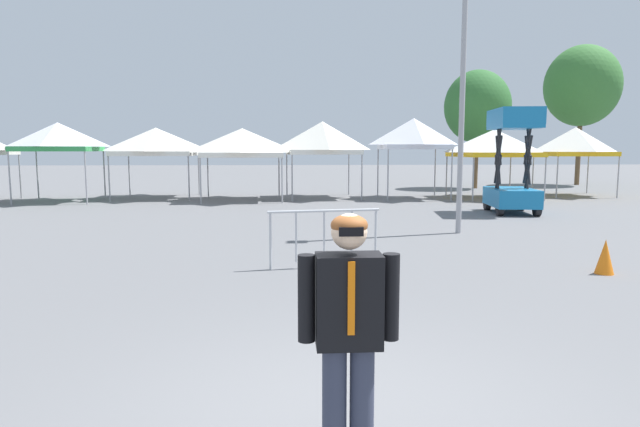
# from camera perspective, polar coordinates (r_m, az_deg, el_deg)

# --- Properties ---
(ground_plane) EXTENTS (140.00, 140.00, 0.00)m
(ground_plane) POSITION_cam_1_polar(r_m,az_deg,el_deg) (4.71, 2.82, -20.76)
(ground_plane) COLOR slate
(canopy_tent_behind_right) EXTENTS (3.18, 3.18, 3.26)m
(canopy_tent_behind_right) POSITION_cam_1_polar(r_m,az_deg,el_deg) (24.92, -25.94, 7.28)
(canopy_tent_behind_right) COLOR #9E9EA3
(canopy_tent_behind_right) RESTS_ON ground
(canopy_tent_behind_left) EXTENTS (3.54, 3.54, 3.11)m
(canopy_tent_behind_left) POSITION_cam_1_polar(r_m,az_deg,el_deg) (25.19, -16.94, 7.27)
(canopy_tent_behind_left) COLOR #9E9EA3
(canopy_tent_behind_left) RESTS_ON ground
(canopy_tent_far_right) EXTENTS (3.59, 3.59, 3.05)m
(canopy_tent_far_right) POSITION_cam_1_polar(r_m,az_deg,el_deg) (23.38, -8.23, 7.41)
(canopy_tent_far_right) COLOR #9E9EA3
(canopy_tent_far_right) RESTS_ON ground
(canopy_tent_far_left) EXTENTS (3.36, 3.36, 3.39)m
(canopy_tent_far_left) POSITION_cam_1_polar(r_m,az_deg,el_deg) (24.19, 0.26, 7.99)
(canopy_tent_far_left) COLOR #9E9EA3
(canopy_tent_far_left) RESTS_ON ground
(canopy_tent_center) EXTENTS (2.85, 2.85, 3.52)m
(canopy_tent_center) POSITION_cam_1_polar(r_m,az_deg,el_deg) (24.28, 9.87, 8.30)
(canopy_tent_center) COLOR #9E9EA3
(canopy_tent_center) RESTS_ON ground
(canopy_tent_right_of_center) EXTENTS (3.52, 3.52, 3.05)m
(canopy_tent_right_of_center) POSITION_cam_1_polar(r_m,az_deg,el_deg) (25.24, 17.94, 7.10)
(canopy_tent_right_of_center) COLOR #9E9EA3
(canopy_tent_right_of_center) RESTS_ON ground
(canopy_tent_left_of_center) EXTENTS (3.00, 3.00, 3.19)m
(canopy_tent_left_of_center) POSITION_cam_1_polar(r_m,az_deg,el_deg) (27.98, 25.36, 6.87)
(canopy_tent_left_of_center) COLOR #9E9EA3
(canopy_tent_left_of_center) RESTS_ON ground
(scissor_lift) EXTENTS (1.67, 2.45, 3.52)m
(scissor_lift) POSITION_cam_1_polar(r_m,az_deg,el_deg) (19.51, 19.63, 3.26)
(scissor_lift) COLOR black
(scissor_lift) RESTS_ON ground
(person_foreground) EXTENTS (0.65, 0.26, 1.78)m
(person_foreground) POSITION_cam_1_polar(r_m,az_deg,el_deg) (3.54, 3.04, -12.08)
(person_foreground) COLOR #33384C
(person_foreground) RESTS_ON ground
(light_pole_near_lift) EXTENTS (0.36, 0.36, 7.61)m
(light_pole_near_lift) POSITION_cam_1_polar(r_m,az_deg,el_deg) (14.53, 14.91, 15.23)
(light_pole_near_lift) COLOR #9E9EA3
(light_pole_near_lift) RESTS_ON ground
(tree_behind_tents_left) EXTENTS (4.37, 4.37, 8.35)m
(tree_behind_tents_left) POSITION_cam_1_polar(r_m,az_deg,el_deg) (36.74, 25.96, 12.02)
(tree_behind_tents_left) COLOR brown
(tree_behind_tents_left) RESTS_ON ground
(tree_behind_tents_right) EXTENTS (3.60, 3.60, 6.48)m
(tree_behind_tents_right) POSITION_cam_1_polar(r_m,az_deg,el_deg) (31.41, 16.30, 10.78)
(tree_behind_tents_right) COLOR brown
(tree_behind_tents_right) RESTS_ON ground
(crowd_barrier_by_lift) EXTENTS (2.08, 0.38, 1.08)m
(crowd_barrier_by_lift) POSITION_cam_1_polar(r_m,az_deg,el_deg) (9.94, 0.44, -1.42)
(crowd_barrier_by_lift) COLOR #B7BABF
(crowd_barrier_by_lift) RESTS_ON ground
(traffic_cone_lot_center) EXTENTS (0.32, 0.32, 0.61)m
(traffic_cone_lot_center) POSITION_cam_1_polar(r_m,az_deg,el_deg) (10.70, 27.89, -4.05)
(traffic_cone_lot_center) COLOR orange
(traffic_cone_lot_center) RESTS_ON ground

